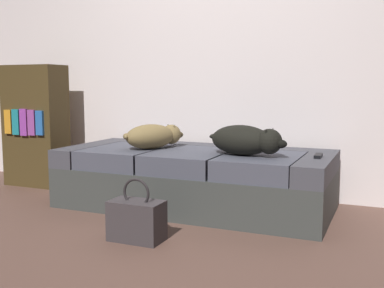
{
  "coord_description": "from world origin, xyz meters",
  "views": [
    {
      "loc": [
        1.35,
        -2.22,
        0.92
      ],
      "look_at": [
        0.0,
        0.92,
        0.49
      ],
      "focal_mm": 43.65,
      "sensor_mm": 36.0,
      "label": 1
    }
  ],
  "objects_px": {
    "dog_tan": "(154,136)",
    "tv_remote": "(318,156)",
    "couch": "(195,179)",
    "bookshelf": "(36,126)",
    "handbag": "(137,220)",
    "dog_dark": "(246,140)"
  },
  "relations": [
    {
      "from": "couch",
      "to": "handbag",
      "type": "height_order",
      "value": "couch"
    },
    {
      "from": "dog_dark",
      "to": "bookshelf",
      "type": "relative_size",
      "value": 0.55
    },
    {
      "from": "dog_dark",
      "to": "dog_tan",
      "type": "bearing_deg",
      "value": 174.57
    },
    {
      "from": "dog_tan",
      "to": "bookshelf",
      "type": "height_order",
      "value": "bookshelf"
    },
    {
      "from": "couch",
      "to": "tv_remote",
      "type": "height_order",
      "value": "tv_remote"
    },
    {
      "from": "couch",
      "to": "tv_remote",
      "type": "bearing_deg",
      "value": -0.77
    },
    {
      "from": "handbag",
      "to": "bookshelf",
      "type": "xyz_separation_m",
      "value": [
        -1.64,
        1.02,
        0.42
      ]
    },
    {
      "from": "dog_tan",
      "to": "dog_dark",
      "type": "distance_m",
      "value": 0.76
    },
    {
      "from": "couch",
      "to": "dog_dark",
      "type": "bearing_deg",
      "value": -15.03
    },
    {
      "from": "dog_tan",
      "to": "handbag",
      "type": "height_order",
      "value": "dog_tan"
    },
    {
      "from": "tv_remote",
      "to": "bookshelf",
      "type": "relative_size",
      "value": 0.14
    },
    {
      "from": "dog_tan",
      "to": "tv_remote",
      "type": "relative_size",
      "value": 3.46
    },
    {
      "from": "couch",
      "to": "tv_remote",
      "type": "relative_size",
      "value": 13.4
    },
    {
      "from": "dog_dark",
      "to": "tv_remote",
      "type": "distance_m",
      "value": 0.5
    },
    {
      "from": "couch",
      "to": "dog_dark",
      "type": "height_order",
      "value": "dog_dark"
    },
    {
      "from": "handbag",
      "to": "tv_remote",
      "type": "bearing_deg",
      "value": 42.24
    },
    {
      "from": "tv_remote",
      "to": "bookshelf",
      "type": "height_order",
      "value": "bookshelf"
    },
    {
      "from": "dog_tan",
      "to": "dog_dark",
      "type": "xyz_separation_m",
      "value": [
        0.75,
        -0.07,
        0.01
      ]
    },
    {
      "from": "couch",
      "to": "bookshelf",
      "type": "height_order",
      "value": "bookshelf"
    },
    {
      "from": "handbag",
      "to": "bookshelf",
      "type": "bearing_deg",
      "value": 148.25
    },
    {
      "from": "couch",
      "to": "dog_tan",
      "type": "height_order",
      "value": "dog_tan"
    },
    {
      "from": "dog_tan",
      "to": "tv_remote",
      "type": "height_order",
      "value": "dog_tan"
    }
  ]
}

